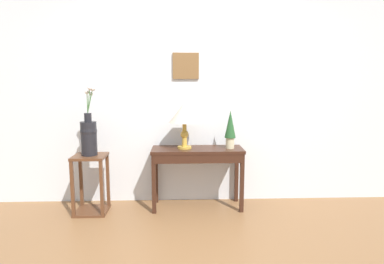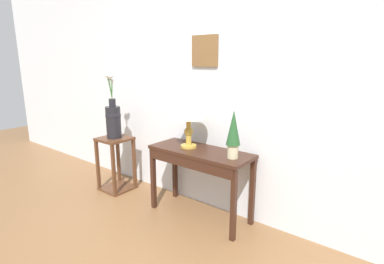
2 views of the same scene
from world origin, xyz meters
The scene contains 6 objects.
back_wall_with_art centered at (0.00, 1.45, 1.40)m, with size 9.00×0.13×2.80m.
console_table centered at (0.01, 1.13, 0.61)m, with size 1.07×0.42×0.72m.
table_lamp centered at (-0.14, 1.15, 1.13)m, with size 0.36×0.36×0.54m.
potted_plant_on_console centered at (0.39, 1.13, 0.97)m, with size 0.13×0.13×0.45m.
pedestal_stand_left centered at (-1.22, 1.04, 0.34)m, with size 0.36×0.36×0.68m.
flower_vase_tall centered at (-1.22, 1.03, 0.92)m, with size 0.21×0.21×0.78m.
Camera 2 is at (1.73, -1.16, 1.60)m, focal length 28.10 mm.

